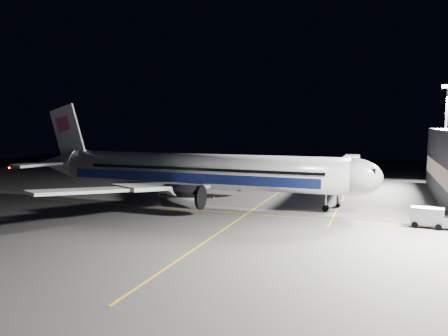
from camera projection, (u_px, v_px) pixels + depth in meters
name	position (u px, v px, depth m)	size (l,w,h in m)	color
ground	(199.00, 202.00, 72.19)	(200.00, 200.00, 0.00)	#4C4C4F
guide_line_main	(258.00, 206.00, 68.80)	(0.25, 80.00, 0.01)	gold
guide_line_cross	(184.00, 209.00, 66.58)	(70.00, 0.25, 0.01)	gold
guide_line_side	(342.00, 200.00, 74.07)	(0.25, 40.00, 0.01)	gold
airliner	(193.00, 171.00, 72.02)	(61.48, 54.22, 16.64)	silver
jet_bridge	(346.00, 169.00, 81.12)	(3.60, 34.40, 6.30)	#B2B2B7
floodlight_mast_north	(446.00, 126.00, 87.22)	(2.40, 0.68, 20.70)	#59595E
service_truck	(431.00, 217.00, 54.70)	(5.19, 2.67, 2.55)	silver
baggage_tug	(218.00, 181.00, 93.06)	(2.83, 2.51, 1.75)	black
safety_cone_a	(213.00, 197.00, 75.59)	(0.35, 0.35, 0.52)	#ED4F0A
safety_cone_b	(179.00, 195.00, 77.85)	(0.38, 0.38, 0.57)	#ED4F0A
safety_cone_c	(214.00, 196.00, 77.23)	(0.39, 0.39, 0.59)	#ED4F0A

